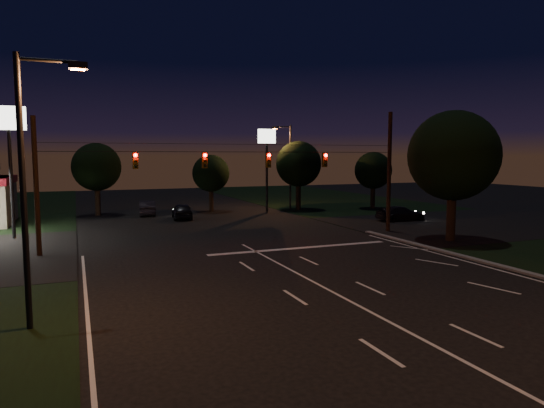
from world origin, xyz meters
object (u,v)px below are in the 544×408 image
utility_pole_right (388,231)px  tree_right_near (452,157)px  car_oncoming_a (182,211)px  car_oncoming_b (147,208)px  car_cross (400,214)px

utility_pole_right → tree_right_near: (1.53, -4.83, 5.68)m
car_oncoming_a → car_oncoming_b: size_ratio=0.98×
car_oncoming_a → car_cross: car_oncoming_a is taller
tree_right_near → car_oncoming_b: bearing=127.5°
utility_pole_right → car_oncoming_b: (-15.56, 17.46, 0.70)m
tree_right_near → car_oncoming_b: tree_right_near is taller
utility_pole_right → car_oncoming_b: size_ratio=2.11×
car_oncoming_a → car_oncoming_b: bearing=-51.6°
tree_right_near → car_cross: 11.16m
car_cross → utility_pole_right: bearing=137.5°
car_oncoming_b → car_cross: 23.92m
utility_pole_right → car_oncoming_a: 18.62m
tree_right_near → car_cross: (3.10, 9.47, -5.03)m
utility_pole_right → tree_right_near: tree_right_near is taller
car_oncoming_b → car_oncoming_a: bearing=127.9°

